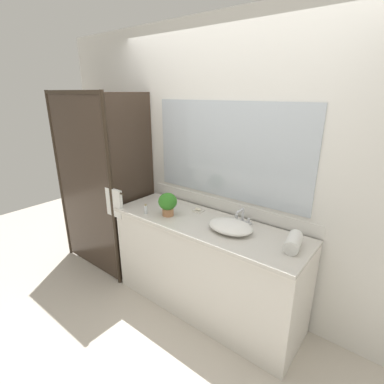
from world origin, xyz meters
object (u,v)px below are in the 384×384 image
at_px(potted_plant, 168,203).
at_px(rolled_towel_near_edge, 293,242).
at_px(sink_basin, 230,226).
at_px(amenity_bottle_shampoo, 169,202).
at_px(faucet, 242,218).
at_px(soap_dish, 198,210).
at_px(amenity_bottle_body_wash, 146,209).

height_order(potted_plant, rolled_towel_near_edge, potted_plant).
height_order(sink_basin, amenity_bottle_shampoo, amenity_bottle_shampoo).
relative_size(sink_basin, faucet, 2.26).
xyz_separation_m(faucet, soap_dish, (-0.45, -0.03, -0.03)).
height_order(faucet, soap_dish, faucet).
xyz_separation_m(sink_basin, amenity_bottle_shampoo, (-0.75, 0.08, 0.01)).
bearing_deg(potted_plant, sink_basin, 7.86).
xyz_separation_m(potted_plant, rolled_towel_near_edge, (1.12, 0.12, -0.07)).
bearing_deg(soap_dish, potted_plant, -123.71).
bearing_deg(potted_plant, rolled_towel_near_edge, 6.30).
relative_size(soap_dish, rolled_towel_near_edge, 0.45).
bearing_deg(sink_basin, faucet, 90.00).
height_order(faucet, rolled_towel_near_edge, faucet).
distance_m(potted_plant, soap_dish, 0.31).
relative_size(potted_plant, amenity_bottle_shampoo, 2.28).
height_order(amenity_bottle_shampoo, rolled_towel_near_edge, rolled_towel_near_edge).
relative_size(faucet, amenity_bottle_shampoo, 1.80).
xyz_separation_m(potted_plant, amenity_bottle_body_wash, (-0.19, -0.10, -0.08)).
bearing_deg(amenity_bottle_shampoo, rolled_towel_near_edge, -1.76).
relative_size(soap_dish, amenity_bottle_body_wash, 1.07).
bearing_deg(rolled_towel_near_edge, amenity_bottle_shampoo, 178.24).
bearing_deg(faucet, sink_basin, -90.00).
height_order(sink_basin, soap_dish, sink_basin).
bearing_deg(amenity_bottle_shampoo, soap_dish, 15.41).
distance_m(soap_dish, amenity_bottle_body_wash, 0.49).
bearing_deg(potted_plant, amenity_bottle_shampoo, 129.41).
height_order(faucet, amenity_bottle_shampoo, faucet).
bearing_deg(rolled_towel_near_edge, amenity_bottle_body_wash, -170.27).
bearing_deg(soap_dish, amenity_bottle_body_wash, -135.55).
height_order(faucet, amenity_bottle_body_wash, faucet).
height_order(soap_dish, rolled_towel_near_edge, rolled_towel_near_edge).
bearing_deg(soap_dish, faucet, 4.27).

